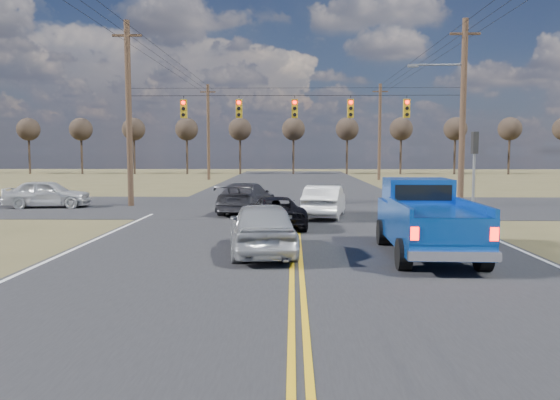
{
  "coord_description": "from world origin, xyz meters",
  "views": [
    {
      "loc": [
        -0.11,
        -11.67,
        3.02
      ],
      "look_at": [
        -0.5,
        5.26,
        1.5
      ],
      "focal_mm": 35.0,
      "sensor_mm": 36.0,
      "label": 1
    }
  ],
  "objects_px": {
    "pickup_truck": "(426,219)",
    "white_car_queue": "(325,201)",
    "cross_car_west": "(48,194)",
    "dgrey_car_queue": "(246,198)",
    "black_suv": "(275,212)",
    "silver_suv": "(262,227)"
  },
  "relations": [
    {
      "from": "black_suv",
      "to": "dgrey_car_queue",
      "type": "relative_size",
      "value": 0.86
    },
    {
      "from": "black_suv",
      "to": "cross_car_west",
      "type": "relative_size",
      "value": 1.01
    },
    {
      "from": "white_car_queue",
      "to": "pickup_truck",
      "type": "bearing_deg",
      "value": 114.34
    },
    {
      "from": "cross_car_west",
      "to": "silver_suv",
      "type": "bearing_deg",
      "value": -143.37
    },
    {
      "from": "pickup_truck",
      "to": "cross_car_west",
      "type": "xyz_separation_m",
      "value": [
        -16.96,
        13.02,
        -0.3
      ]
    },
    {
      "from": "silver_suv",
      "to": "black_suv",
      "type": "bearing_deg",
      "value": -98.37
    },
    {
      "from": "dgrey_car_queue",
      "to": "cross_car_west",
      "type": "xyz_separation_m",
      "value": [
        -10.83,
        2.24,
        0.0
      ]
    },
    {
      "from": "white_car_queue",
      "to": "cross_car_west",
      "type": "distance_m",
      "value": 15.08
    },
    {
      "from": "pickup_truck",
      "to": "black_suv",
      "type": "bearing_deg",
      "value": 129.67
    },
    {
      "from": "cross_car_west",
      "to": "dgrey_car_queue",
      "type": "bearing_deg",
      "value": -108.4
    },
    {
      "from": "pickup_truck",
      "to": "white_car_queue",
      "type": "distance_m",
      "value": 9.41
    },
    {
      "from": "pickup_truck",
      "to": "black_suv",
      "type": "xyz_separation_m",
      "value": [
        -4.55,
        5.78,
        -0.43
      ]
    },
    {
      "from": "silver_suv",
      "to": "cross_car_west",
      "type": "distance_m",
      "value": 17.79
    },
    {
      "from": "white_car_queue",
      "to": "cross_car_west",
      "type": "xyz_separation_m",
      "value": [
        -14.56,
        3.92,
        0.01
      ]
    },
    {
      "from": "pickup_truck",
      "to": "white_car_queue",
      "type": "xyz_separation_m",
      "value": [
        -2.39,
        9.1,
        -0.32
      ]
    },
    {
      "from": "white_car_queue",
      "to": "cross_car_west",
      "type": "bearing_deg",
      "value": -5.47
    },
    {
      "from": "dgrey_car_queue",
      "to": "cross_car_west",
      "type": "height_order",
      "value": "cross_car_west"
    },
    {
      "from": "dgrey_car_queue",
      "to": "black_suv",
      "type": "bearing_deg",
      "value": 116.01
    },
    {
      "from": "cross_car_west",
      "to": "black_suv",
      "type": "bearing_deg",
      "value": -126.98
    },
    {
      "from": "pickup_truck",
      "to": "silver_suv",
      "type": "relative_size",
      "value": 1.25
    },
    {
      "from": "pickup_truck",
      "to": "cross_car_west",
      "type": "bearing_deg",
      "value": 143.96
    },
    {
      "from": "dgrey_car_queue",
      "to": "cross_car_west",
      "type": "relative_size",
      "value": 1.17
    }
  ]
}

